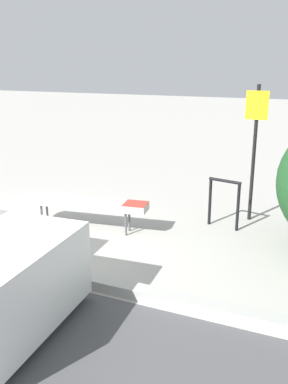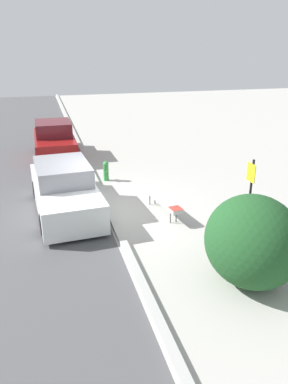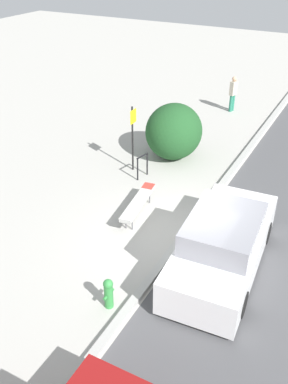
% 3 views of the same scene
% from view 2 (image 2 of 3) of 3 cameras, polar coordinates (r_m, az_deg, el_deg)
% --- Properties ---
extents(ground_plane, '(60.00, 60.00, 0.00)m').
position_cam_2_polar(ground_plane, '(11.91, -5.46, -2.92)').
color(ground_plane, '#ADAAA3').
extents(curb, '(60.00, 0.20, 0.13)m').
position_cam_2_polar(curb, '(11.88, -5.47, -2.64)').
color(curb, '#A8A8A3').
rests_on(curb, ground_plane).
extents(bench, '(2.13, 0.64, 0.52)m').
position_cam_2_polar(bench, '(11.57, 2.85, -1.21)').
color(bench, '#515156').
rests_on(bench, ground_plane).
extents(bike_rack, '(0.55, 0.16, 0.83)m').
position_cam_2_polar(bike_rack, '(10.17, 11.69, -4.63)').
color(bike_rack, black).
rests_on(bike_rack, ground_plane).
extents(sign_post, '(0.36, 0.08, 2.30)m').
position_cam_2_polar(sign_post, '(9.81, 15.80, -0.38)').
color(sign_post, black).
rests_on(sign_post, ground_plane).
extents(fire_hydrant, '(0.36, 0.22, 0.77)m').
position_cam_2_polar(fire_hydrant, '(14.49, -5.82, 3.31)').
color(fire_hydrant, '#338C3F').
rests_on(fire_hydrant, ground_plane).
extents(shrub_hedge, '(2.18, 2.02, 2.01)m').
position_cam_2_polar(shrub_hedge, '(8.37, 16.19, -7.21)').
color(shrub_hedge, '#1E4C23').
rests_on(shrub_hedge, ground_plane).
extents(parked_car_near, '(4.62, 2.06, 1.53)m').
position_cam_2_polar(parked_car_near, '(11.94, -12.03, 0.30)').
color(parked_car_near, black).
rests_on(parked_car_near, ground_plane).
extents(parked_car_far, '(4.05, 1.82, 1.63)m').
position_cam_2_polar(parked_car_far, '(18.03, -13.48, 7.47)').
color(parked_car_far, black).
rests_on(parked_car_far, ground_plane).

